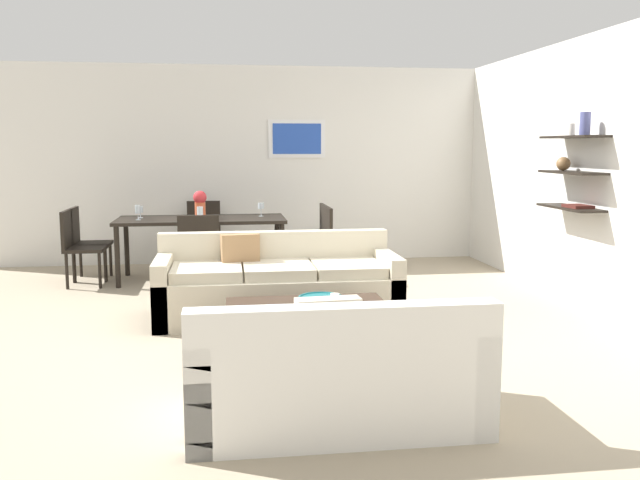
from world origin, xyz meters
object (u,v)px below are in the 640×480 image
object	(u,v)px
wine_glass_left_far	(140,210)
dining_chair_head	(204,230)
dining_chair_left_near	(77,243)
wine_glass_left_near	(138,210)
loveseat_white	(335,374)
wine_glass_foot	(200,211)
dining_table	(201,224)
dining_chair_right_near	(319,238)
sofa_beige	(277,287)
dining_chair_right_far	(315,234)
dining_chair_left_far	(84,238)
wine_glass_right_far	(261,206)
centerpiece_vase	(200,203)
coffee_table	(309,332)
candle_jar	(335,299)
dining_chair_foot	(199,249)
decorative_bowl	(321,301)

from	to	relation	value
wine_glass_left_far	dining_chair_head	bearing A→B (deg)	45.41
dining_chair_left_near	wine_glass_left_near	xyz separation A→B (m)	(0.68, 0.09, 0.36)
dining_chair_left_near	wine_glass_left_far	world-z (taller)	wine_glass_left_far
loveseat_white	wine_glass_foot	size ratio (longest dim) A/B	9.76
loveseat_white	dining_table	bearing A→B (deg)	101.34
dining_chair_left_near	dining_chair_right_near	bearing A→B (deg)	0.00
sofa_beige	dining_chair_right_far	world-z (taller)	dining_chair_right_far
loveseat_white	dining_chair_left_far	xyz separation A→B (m)	(-2.31, 4.67, 0.21)
wine_glass_right_far	centerpiece_vase	distance (m)	0.75
dining_chair_left_far	wine_glass_foot	bearing A→B (deg)	-22.28
dining_table	dining_chair_left_near	xyz separation A→B (m)	(-1.41, -0.20, -0.18)
loveseat_white	coffee_table	xyz separation A→B (m)	(0.01, 1.28, -0.10)
wine_glass_foot	wine_glass_right_far	distance (m)	0.88
candle_jar	dining_chair_head	xyz separation A→B (m)	(-1.12, 3.97, 0.08)
dining_chair_foot	wine_glass_foot	distance (m)	0.59
coffee_table	wine_glass_right_far	size ratio (longest dim) A/B	7.59
dining_chair_right_near	wine_glass_left_far	distance (m)	2.18
sofa_beige	wine_glass_left_near	distance (m)	2.45
dining_table	wine_glass_foot	xyz separation A→B (m)	(0.00, -0.38, 0.19)
coffee_table	dining_chair_foot	bearing A→B (deg)	111.13
wine_glass_left_near	wine_glass_right_far	bearing A→B (deg)	8.51
wine_glass_right_far	coffee_table	bearing A→B (deg)	-86.89
coffee_table	dining_chair_right_near	xyz separation A→B (m)	(0.50, 2.99, 0.31)
dining_chair_left_far	dining_chair_left_near	size ratio (longest dim) A/B	1.00
wine_glass_left_far	coffee_table	bearing A→B (deg)	-63.67
sofa_beige	dining_table	world-z (taller)	sofa_beige
dining_chair_head	centerpiece_vase	distance (m)	0.96
dining_chair_head	decorative_bowl	bearing A→B (deg)	-75.89
dining_chair_head	wine_glass_foot	bearing A→B (deg)	-90.00
decorative_bowl	wine_glass_left_far	distance (m)	3.71
dining_chair_right_far	dining_chair_right_near	bearing A→B (deg)	-90.00
dining_chair_head	dining_chair_foot	world-z (taller)	same
dining_chair_right_far	dining_chair_right_near	size ratio (longest dim) A/B	1.00
candle_jar	wine_glass_left_near	xyz separation A→B (m)	(-1.85, 3.02, 0.44)
loveseat_white	decorative_bowl	xyz separation A→B (m)	(0.11, 1.32, 0.13)
sofa_beige	decorative_bowl	xyz separation A→B (m)	(0.25, -1.18, 0.13)
dining_chair_left_far	dining_chair_foot	xyz separation A→B (m)	(1.41, -1.04, 0.00)
centerpiece_vase	wine_glass_left_near	bearing A→B (deg)	-172.71
sofa_beige	dining_chair_left_near	size ratio (longest dim) A/B	2.55
dining_table	centerpiece_vase	world-z (taller)	centerpiece_vase
dining_chair_foot	wine_glass_left_near	size ratio (longest dim) A/B	5.01
loveseat_white	wine_glass_left_near	distance (m)	4.69
dining_table	dining_chair_right_far	xyz separation A→B (m)	(1.41, 0.20, -0.18)
loveseat_white	dining_chair_left_near	size ratio (longest dim) A/B	1.91
dining_chair_foot	dining_chair_right_near	bearing A→B (deg)	24.72
wine_glass_left_far	wine_glass_right_far	distance (m)	1.45
wine_glass_left_near	wine_glass_foot	xyz separation A→B (m)	(0.73, -0.27, -0.00)
sofa_beige	dining_table	xyz separation A→B (m)	(-0.76, 1.97, 0.39)
decorative_bowl	coffee_table	bearing A→B (deg)	-156.87
candle_jar	wine_glass_right_far	bearing A→B (deg)	96.93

